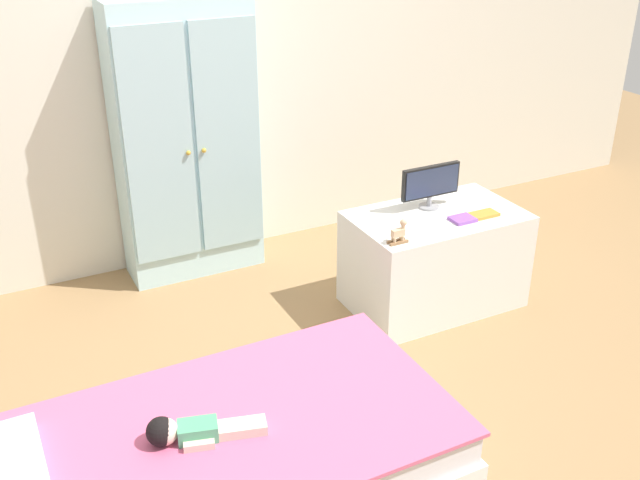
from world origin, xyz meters
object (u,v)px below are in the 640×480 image
doll (184,431)px  rocking_horse_toy (399,232)px  book_orange (483,214)px  wardrobe (186,142)px  bed (208,467)px  book_purple (463,219)px  tv_stand (434,259)px  tv_monitor (431,183)px

doll → rocking_horse_toy: size_ratio=3.51×
rocking_horse_toy → book_orange: size_ratio=0.78×
wardrobe → bed: bearing=-106.8°
bed → book_purple: size_ratio=15.36×
doll → tv_stand: bearing=26.5°
tv_monitor → rocking_horse_toy: size_ratio=2.86×
bed → rocking_horse_toy: rocking_horse_toy is taller
bed → book_purple: (1.50, 0.64, 0.35)m
tv_stand → wardrobe: bearing=136.3°
rocking_horse_toy → bed: bearing=-152.5°
book_purple → book_orange: size_ratio=0.79×
doll → bed: bearing=-2.3°
tv_monitor → book_orange: tv_monitor is taller
bed → book_orange: size_ratio=12.07×
doll → book_purple: bearing=22.1°
wardrobe → book_orange: wardrobe is taller
tv_monitor → book_orange: size_ratio=2.23×
tv_stand → book_purple: (0.06, -0.11, 0.25)m
bed → doll: size_ratio=4.39×
tv_stand → book_purple: book_purple is taller
doll → wardrobe: bearing=71.1°
doll → tv_stand: (1.51, 0.75, -0.08)m
bed → tv_stand: 1.63m
bed → doll: (-0.07, 0.00, 0.18)m
book_orange → bed: bearing=-158.4°
tv_stand → book_purple: bearing=-61.2°
wardrobe → book_purple: size_ratio=13.02×
tv_stand → doll: bearing=-153.5°
book_orange → doll: bearing=-159.3°
doll → book_orange: size_ratio=2.75×
book_purple → wardrobe: bearing=134.7°
doll → wardrobe: (0.57, 1.66, 0.40)m
rocking_horse_toy → tv_stand: bearing=28.0°
doll → book_orange: 1.82m
wardrobe → book_orange: bearing=-42.0°
rocking_horse_toy → book_orange: 0.52m
rocking_horse_toy → book_purple: size_ratio=1.00×
tv_stand → book_orange: (0.18, -0.11, 0.25)m
wardrobe → tv_monitor: bearing=-40.6°
tv_monitor → book_purple: tv_monitor is taller
bed → tv_stand: bearing=27.6°
bed → doll: doll is taller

